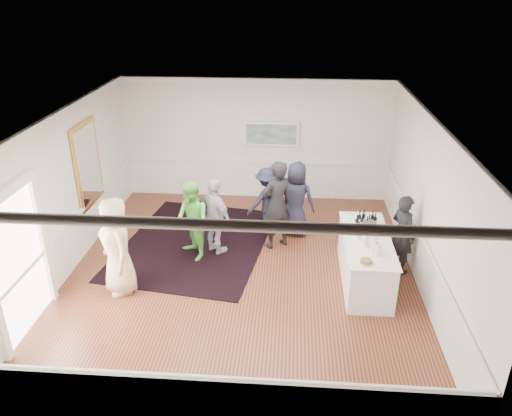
# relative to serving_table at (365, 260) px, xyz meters

# --- Properties ---
(floor) EXTENTS (8.00, 8.00, 0.00)m
(floor) POSITION_rel_serving_table_xyz_m (-2.43, 0.06, -0.48)
(floor) COLOR brown
(floor) RESTS_ON ground
(ceiling) EXTENTS (7.00, 8.00, 0.02)m
(ceiling) POSITION_rel_serving_table_xyz_m (-2.43, 0.06, 2.72)
(ceiling) COLOR white
(ceiling) RESTS_ON wall_back
(wall_left) EXTENTS (0.02, 8.00, 3.20)m
(wall_left) POSITION_rel_serving_table_xyz_m (-5.93, 0.06, 1.12)
(wall_left) COLOR white
(wall_left) RESTS_ON floor
(wall_right) EXTENTS (0.02, 8.00, 3.20)m
(wall_right) POSITION_rel_serving_table_xyz_m (1.07, 0.06, 1.12)
(wall_right) COLOR white
(wall_right) RESTS_ON floor
(wall_back) EXTENTS (7.00, 0.02, 3.20)m
(wall_back) POSITION_rel_serving_table_xyz_m (-2.43, 4.06, 1.12)
(wall_back) COLOR white
(wall_back) RESTS_ON floor
(wall_front) EXTENTS (7.00, 0.02, 3.20)m
(wall_front) POSITION_rel_serving_table_xyz_m (-2.43, -3.94, 1.12)
(wall_front) COLOR white
(wall_front) RESTS_ON floor
(wainscoting) EXTENTS (7.00, 8.00, 1.00)m
(wainscoting) POSITION_rel_serving_table_xyz_m (-2.43, 0.06, 0.02)
(wainscoting) COLOR white
(wainscoting) RESTS_ON floor
(mirror) EXTENTS (0.05, 1.25, 1.85)m
(mirror) POSITION_rel_serving_table_xyz_m (-5.88, 1.36, 1.32)
(mirror) COLOR gold
(mirror) RESTS_ON wall_left
(doorway) EXTENTS (0.10, 1.78, 2.56)m
(doorway) POSITION_rel_serving_table_xyz_m (-5.88, -1.84, 0.94)
(doorway) COLOR white
(doorway) RESTS_ON wall_left
(landscape_painting) EXTENTS (1.44, 0.06, 0.66)m
(landscape_painting) POSITION_rel_serving_table_xyz_m (-2.03, 4.00, 1.30)
(landscape_painting) COLOR white
(landscape_painting) RESTS_ON wall_back
(area_rug) EXTENTS (3.61, 4.41, 0.02)m
(area_rug) POSITION_rel_serving_table_xyz_m (-3.61, 1.25, -0.47)
(area_rug) COLOR black
(area_rug) RESTS_ON floor
(serving_table) EXTENTS (0.89, 2.35, 0.95)m
(serving_table) POSITION_rel_serving_table_xyz_m (0.00, 0.00, 0.00)
(serving_table) COLOR white
(serving_table) RESTS_ON floor
(bartender) EXTENTS (0.66, 0.72, 1.66)m
(bartender) POSITION_rel_serving_table_xyz_m (0.77, 0.47, 0.35)
(bartender) COLOR black
(bartender) RESTS_ON floor
(guest_tan) EXTENTS (1.04, 1.12, 1.92)m
(guest_tan) POSITION_rel_serving_table_xyz_m (-4.67, -0.66, 0.48)
(guest_tan) COLOR tan
(guest_tan) RESTS_ON floor
(guest_green) EXTENTS (1.01, 1.06, 1.72)m
(guest_green) POSITION_rel_serving_table_xyz_m (-3.53, 0.66, 0.38)
(guest_green) COLOR #73D756
(guest_green) RESTS_ON floor
(guest_lilac) EXTENTS (1.01, 0.98, 1.70)m
(guest_lilac) POSITION_rel_serving_table_xyz_m (-3.07, 0.92, 0.37)
(guest_lilac) COLOR #B3ADC2
(guest_lilac) RESTS_ON floor
(guest_dark_a) EXTENTS (1.18, 1.07, 1.59)m
(guest_dark_a) POSITION_rel_serving_table_xyz_m (-2.01, 1.97, 0.32)
(guest_dark_a) COLOR #1F2034
(guest_dark_a) RESTS_ON floor
(guest_dark_b) EXTENTS (0.87, 0.81, 2.00)m
(guest_dark_b) POSITION_rel_serving_table_xyz_m (-1.78, 1.30, 0.52)
(guest_dark_b) COLOR black
(guest_dark_b) RESTS_ON floor
(guest_navy) EXTENTS (0.99, 0.81, 1.76)m
(guest_navy) POSITION_rel_serving_table_xyz_m (-1.36, 1.91, 0.40)
(guest_navy) COLOR #1F2034
(guest_navy) RESTS_ON floor
(wine_bottles) EXTENTS (0.45, 0.35, 0.31)m
(wine_bottles) POSITION_rel_serving_table_xyz_m (0.02, 0.51, 0.63)
(wine_bottles) COLOR black
(wine_bottles) RESTS_ON serving_table
(juice_pitchers) EXTENTS (0.39, 0.72, 0.24)m
(juice_pitchers) POSITION_rel_serving_table_xyz_m (-0.01, -0.36, 0.59)
(juice_pitchers) COLOR #7FB641
(juice_pitchers) RESTS_ON serving_table
(ice_bucket) EXTENTS (0.26, 0.26, 0.25)m
(ice_bucket) POSITION_rel_serving_table_xyz_m (0.04, 0.21, 0.59)
(ice_bucket) COLOR silver
(ice_bucket) RESTS_ON serving_table
(nut_bowl) EXTENTS (0.23, 0.23, 0.07)m
(nut_bowl) POSITION_rel_serving_table_xyz_m (-0.14, -0.94, 0.51)
(nut_bowl) COLOR white
(nut_bowl) RESTS_ON serving_table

